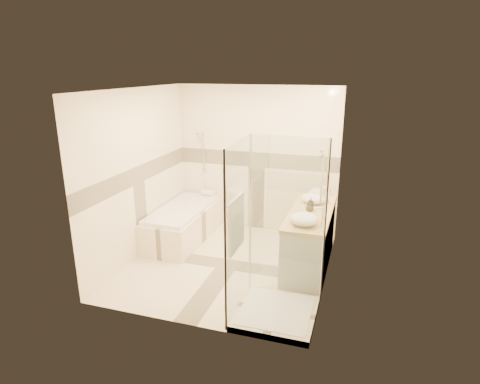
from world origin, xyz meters
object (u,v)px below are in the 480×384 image
(bathtub, at_px, (183,222))
(vanity, at_px, (310,239))
(amenity_bottle_b, at_px, (310,207))
(shower_enclosure, at_px, (268,273))
(vessel_sink_far, at_px, (304,219))
(vessel_sink_near, at_px, (314,198))
(amenity_bottle_a, at_px, (311,204))

(bathtub, height_order, vanity, vanity)
(bathtub, relative_size, amenity_bottle_b, 12.31)
(shower_enclosure, relative_size, vessel_sink_far, 5.38)
(vessel_sink_near, xyz_separation_m, vessel_sink_far, (0.00, -0.90, 0.00))
(vessel_sink_far, bearing_deg, vanity, 87.79)
(amenity_bottle_a, relative_size, amenity_bottle_b, 1.32)
(vanity, bearing_deg, vessel_sink_near, 93.02)
(vessel_sink_far, bearing_deg, shower_enclosure, -109.93)
(amenity_bottle_b, bearing_deg, shower_enclosure, -102.51)
(vanity, height_order, vessel_sink_far, vessel_sink_far)
(bathtub, distance_m, vessel_sink_far, 2.38)
(shower_enclosure, bearing_deg, amenity_bottle_a, 78.46)
(bathtub, bearing_deg, shower_enclosure, -41.10)
(shower_enclosure, bearing_deg, vanity, 77.03)
(vanity, distance_m, vessel_sink_near, 0.62)
(bathtub, bearing_deg, amenity_bottle_b, -10.41)
(shower_enclosure, xyz_separation_m, amenity_bottle_b, (0.27, 1.23, 0.41))
(bathtub, bearing_deg, vanity, -9.25)
(vanity, distance_m, vessel_sink_far, 0.72)
(vanity, height_order, shower_enclosure, shower_enclosure)
(vessel_sink_near, bearing_deg, vanity, -86.98)
(shower_enclosure, distance_m, amenity_bottle_a, 1.43)
(amenity_bottle_a, bearing_deg, bathtub, 172.38)
(vanity, xyz_separation_m, shower_enclosure, (-0.29, -1.27, 0.08))
(vessel_sink_far, bearing_deg, bathtub, 157.82)
(shower_enclosure, relative_size, amenity_bottle_a, 11.16)
(amenity_bottle_a, bearing_deg, vessel_sink_far, -90.00)
(bathtub, relative_size, vanity, 1.05)
(bathtub, bearing_deg, vessel_sink_near, 0.76)
(vessel_sink_near, distance_m, vessel_sink_far, 0.90)
(shower_enclosure, relative_size, vessel_sink_near, 5.62)
(bathtub, height_order, shower_enclosure, shower_enclosure)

